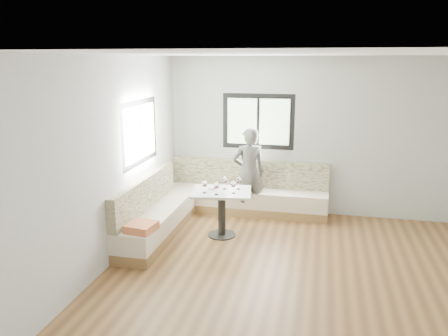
{
  "coord_description": "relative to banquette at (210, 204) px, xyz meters",
  "views": [
    {
      "loc": [
        0.24,
        -5.26,
        2.73
      ],
      "look_at": [
        -1.23,
        1.19,
        1.09
      ],
      "focal_mm": 35.0,
      "sensor_mm": 36.0,
      "label": 1
    }
  ],
  "objects": [
    {
      "name": "room",
      "position": [
        1.51,
        -1.54,
        1.08
      ],
      "size": [
        5.01,
        5.01,
        2.81
      ],
      "color": "brown",
      "rests_on": "ground"
    },
    {
      "name": "olive_ramekin",
      "position": [
        0.18,
        -0.51,
        0.44
      ],
      "size": [
        0.11,
        0.11,
        0.05
      ],
      "color": "white",
      "rests_on": "table"
    },
    {
      "name": "banquette",
      "position": [
        0.0,
        0.0,
        0.0
      ],
      "size": [
        2.9,
        2.8,
        0.95
      ],
      "color": "brown",
      "rests_on": "ground"
    },
    {
      "name": "wine_glass_a",
      "position": [
        0.11,
        -0.71,
        0.56
      ],
      "size": [
        0.09,
        0.09,
        0.21
      ],
      "color": "white",
      "rests_on": "table"
    },
    {
      "name": "wine_glass_d",
      "position": [
        0.37,
        -0.44,
        0.56
      ],
      "size": [
        0.09,
        0.09,
        0.21
      ],
      "color": "white",
      "rests_on": "table"
    },
    {
      "name": "table",
      "position": [
        0.34,
        -0.54,
        0.23
      ],
      "size": [
        1.0,
        0.83,
        0.74
      ],
      "rotation": [
        0.0,
        0.0,
        0.15
      ],
      "color": "black",
      "rests_on": "ground"
    },
    {
      "name": "wine_glass_c",
      "position": [
        0.54,
        -0.62,
        0.56
      ],
      "size": [
        0.09,
        0.09,
        0.21
      ],
      "color": "white",
      "rests_on": "table"
    },
    {
      "name": "person",
      "position": [
        0.6,
        0.46,
        0.47
      ],
      "size": [
        0.69,
        0.58,
        1.61
      ],
      "primitive_type": "imported",
      "rotation": [
        0.0,
        0.0,
        3.53
      ],
      "color": "#52514C",
      "rests_on": "ground"
    },
    {
      "name": "wine_glass_b",
      "position": [
        0.31,
        -0.75,
        0.56
      ],
      "size": [
        0.09,
        0.09,
        0.21
      ],
      "color": "white",
      "rests_on": "table"
    },
    {
      "name": "wine_glass_e",
      "position": [
        0.58,
        -0.39,
        0.56
      ],
      "size": [
        0.09,
        0.09,
        0.21
      ],
      "color": "white",
      "rests_on": "table"
    }
  ]
}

